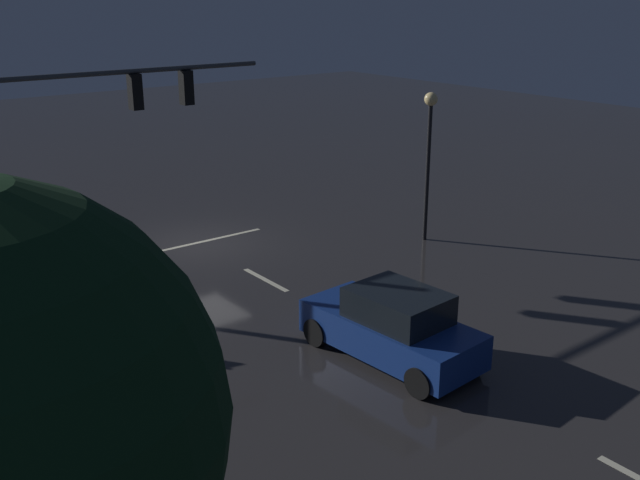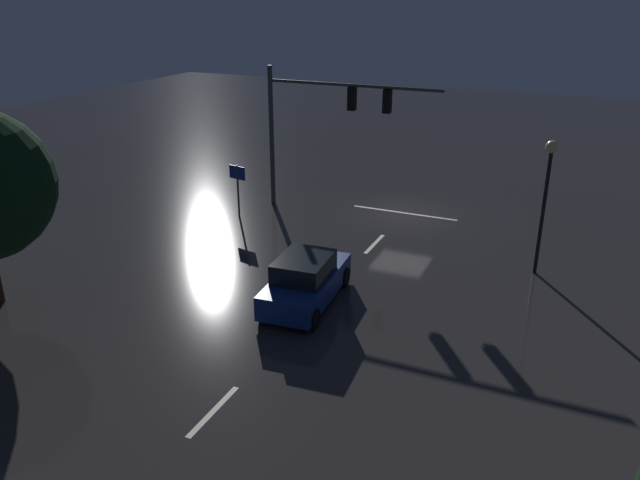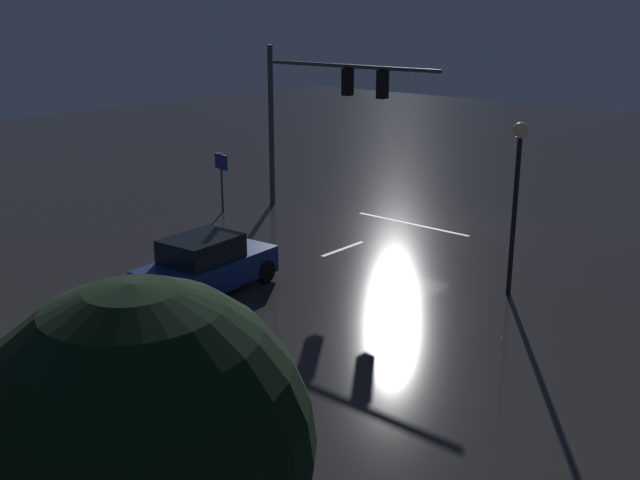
% 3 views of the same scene
% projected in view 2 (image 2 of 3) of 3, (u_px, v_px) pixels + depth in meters
% --- Properties ---
extents(ground_plane, '(80.00, 80.00, 0.00)m').
position_uv_depth(ground_plane, '(403.00, 214.00, 29.14)').
color(ground_plane, '#2D2B2B').
extents(traffic_signal_assembly, '(8.14, 0.47, 6.55)m').
position_uv_depth(traffic_signal_assembly, '(323.00, 113.00, 27.96)').
color(traffic_signal_assembly, '#383A3D').
rests_on(traffic_signal_assembly, ground_plane).
extents(lane_dash_far, '(0.16, 2.20, 0.01)m').
position_uv_depth(lane_dash_far, '(374.00, 244.00, 25.75)').
color(lane_dash_far, beige).
rests_on(lane_dash_far, ground_plane).
extents(lane_dash_mid, '(0.16, 2.20, 0.01)m').
position_uv_depth(lane_dash_mid, '(314.00, 307.00, 20.67)').
color(lane_dash_mid, beige).
rests_on(lane_dash_mid, ground_plane).
extents(lane_dash_near, '(0.16, 2.20, 0.01)m').
position_uv_depth(lane_dash_near, '(213.00, 411.00, 15.59)').
color(lane_dash_near, beige).
rests_on(lane_dash_near, ground_plane).
extents(stop_bar, '(5.00, 0.16, 0.01)m').
position_uv_depth(stop_bar, '(404.00, 213.00, 29.29)').
color(stop_bar, beige).
rests_on(stop_bar, ground_plane).
extents(car_approaching, '(2.21, 4.48, 1.70)m').
position_uv_depth(car_approaching, '(306.00, 281.00, 20.70)').
color(car_approaching, navy).
rests_on(car_approaching, ground_plane).
extents(street_lamp_left_kerb, '(0.44, 0.44, 4.96)m').
position_uv_depth(street_lamp_left_kerb, '(547.00, 182.00, 21.87)').
color(street_lamp_left_kerb, black).
rests_on(street_lamp_left_kerb, ground_plane).
extents(route_sign, '(0.89, 0.25, 2.43)m').
position_uv_depth(route_sign, '(238.00, 180.00, 28.22)').
color(route_sign, '#383A3D').
rests_on(route_sign, ground_plane).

